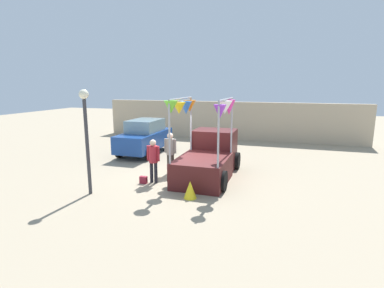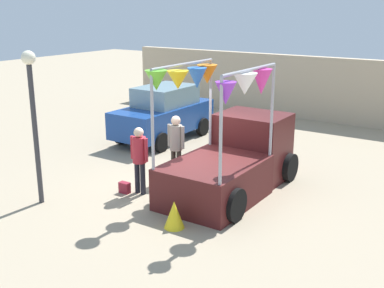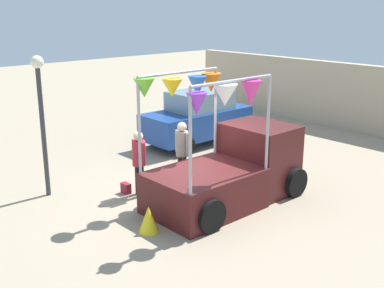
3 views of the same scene
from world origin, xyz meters
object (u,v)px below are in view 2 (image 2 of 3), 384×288
object	(u,v)px
person_customer	(139,154)
street_lamp	(33,105)
vendor_truck	(234,155)
handbag	(125,188)
parked_car	(164,113)
person_vendor	(176,141)
folded_kite_bundle_sunflower	(174,215)

from	to	relation	value
person_customer	street_lamp	world-z (taller)	street_lamp
vendor_truck	handbag	bearing A→B (deg)	-140.19
parked_car	person_vendor	xyz separation A→B (m)	(2.76, -3.13, 0.14)
parked_car	street_lamp	xyz separation A→B (m)	(0.95, -6.20, 1.44)
person_vendor	folded_kite_bundle_sunflower	xyz separation A→B (m)	(1.67, -2.42, -0.79)
vendor_truck	parked_car	size ratio (longest dim) A/B	1.03
street_lamp	folded_kite_bundle_sunflower	distance (m)	4.10
person_vendor	handbag	xyz separation A→B (m)	(-0.54, -1.50, -0.95)
person_vendor	parked_car	bearing A→B (deg)	131.41
person_vendor	handbag	bearing A→B (deg)	-109.66
vendor_truck	person_vendor	bearing A→B (deg)	-169.76
street_lamp	folded_kite_bundle_sunflower	bearing A→B (deg)	10.62
handbag	street_lamp	xyz separation A→B (m)	(-1.27, -1.57, 2.25)
person_vendor	street_lamp	bearing A→B (deg)	-120.52
vendor_truck	person_customer	bearing A→B (deg)	-138.51
street_lamp	person_customer	bearing A→B (deg)	47.44
street_lamp	vendor_truck	bearing A→B (deg)	44.46
parked_car	person_customer	xyz separation A→B (m)	(2.58, -4.43, 0.09)
vendor_truck	folded_kite_bundle_sunflower	bearing A→B (deg)	-88.92
handbag	folded_kite_bundle_sunflower	distance (m)	2.39
vendor_truck	handbag	world-z (taller)	vendor_truck
folded_kite_bundle_sunflower	vendor_truck	bearing A→B (deg)	91.08
parked_car	person_customer	bearing A→B (deg)	-59.84
vendor_truck	street_lamp	xyz separation A→B (m)	(-3.42, -3.36, 1.47)
handbag	person_customer	bearing A→B (deg)	29.74
vendor_truck	parked_car	xyz separation A→B (m)	(-4.38, 2.84, 0.03)
street_lamp	handbag	bearing A→B (deg)	50.92
parked_car	handbag	xyz separation A→B (m)	(2.23, -4.63, -0.80)
person_customer	street_lamp	distance (m)	2.75
vendor_truck	parked_car	bearing A→B (deg)	147.02
folded_kite_bundle_sunflower	parked_car	bearing A→B (deg)	128.59
parked_car	person_vendor	distance (m)	4.18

